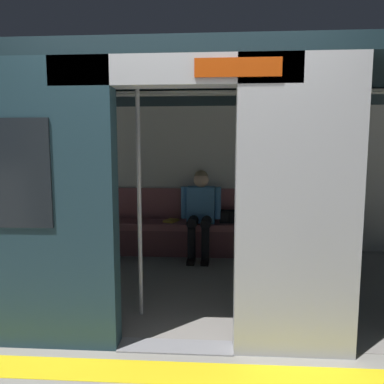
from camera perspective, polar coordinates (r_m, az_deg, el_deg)
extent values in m
plane|color=gray|center=(2.83, -2.69, -23.94)|extent=(60.00, 60.00, 0.00)
cube|color=yellow|center=(2.58, -3.50, -27.26)|extent=(8.00, 0.24, 0.01)
cube|color=#ADAFB5|center=(2.50, 16.74, -2.91)|extent=(0.84, 0.12, 2.08)
cube|color=black|center=(2.47, 16.99, 2.78)|extent=(0.46, 0.02, 0.55)
cube|color=#ADAFB5|center=(2.50, -2.95, 19.02)|extent=(1.69, 0.16, 0.20)
cube|color=#BF3F0C|center=(2.40, 7.48, 19.49)|extent=(0.56, 0.02, 0.12)
cube|color=#15272E|center=(3.84, -0.61, 17.09)|extent=(6.40, 2.85, 0.12)
cube|color=gray|center=(4.04, -0.57, -14.17)|extent=(6.08, 2.69, 0.01)
cube|color=silver|center=(5.14, 0.49, 2.16)|extent=(6.08, 0.10, 2.08)
cube|color=#935156|center=(5.12, 0.45, -1.91)|extent=(3.52, 0.06, 0.45)
cube|color=white|center=(3.83, -0.60, 15.76)|extent=(4.48, 0.16, 0.03)
cube|color=gray|center=(2.83, -2.69, -23.84)|extent=(0.84, 0.19, 0.01)
cube|color=#935156|center=(4.95, 0.31, -5.39)|extent=(2.66, 0.44, 0.09)
cube|color=brown|center=(4.81, 0.17, -8.53)|extent=(2.66, 0.04, 0.36)
cube|color=#4C8CC6|center=(4.87, 1.48, -2.06)|extent=(0.39, 0.24, 0.50)
sphere|color=beige|center=(4.83, 1.49, 1.98)|extent=(0.21, 0.21, 0.21)
sphere|color=#997F59|center=(4.84, 1.50, 2.43)|extent=(0.19, 0.19, 0.19)
cylinder|color=#4C8CC6|center=(4.83, 4.23, -1.80)|extent=(0.08, 0.08, 0.44)
cylinder|color=#4C8CC6|center=(4.86, -1.31, -1.71)|extent=(0.08, 0.08, 0.44)
cylinder|color=black|center=(4.71, 2.37, -4.85)|extent=(0.15, 0.41, 0.14)
cylinder|color=black|center=(4.72, 0.18, -4.80)|extent=(0.15, 0.41, 0.14)
cylinder|color=black|center=(4.57, 2.18, -8.50)|extent=(0.10, 0.10, 0.41)
cylinder|color=black|center=(4.59, -0.09, -8.45)|extent=(0.10, 0.10, 0.41)
cube|color=black|center=(4.58, 2.12, -11.28)|extent=(0.11, 0.22, 0.06)
cube|color=black|center=(4.60, -0.16, -11.21)|extent=(0.11, 0.22, 0.06)
cube|color=black|center=(4.91, 6.04, -3.97)|extent=(0.26, 0.14, 0.17)
cube|color=black|center=(4.84, 6.07, -4.24)|extent=(0.02, 0.01, 0.14)
cube|color=gold|center=(4.96, -3.40, -4.68)|extent=(0.22, 0.26, 0.03)
cylinder|color=silver|center=(3.03, -8.58, -1.26)|extent=(0.04, 0.04, 2.06)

